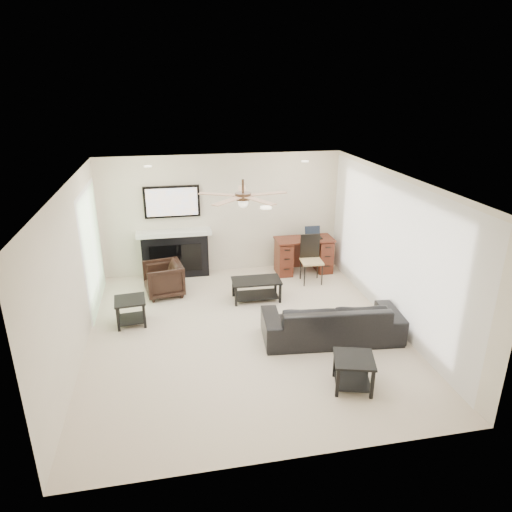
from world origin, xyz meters
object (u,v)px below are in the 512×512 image
(sofa, at_px, (332,320))
(fireplace_unit, at_px, (174,233))
(coffee_table, at_px, (256,290))
(desk, at_px, (304,255))
(armchair, at_px, (163,279))

(sofa, relative_size, fireplace_unit, 1.14)
(coffee_table, height_order, fireplace_unit, fireplace_unit)
(fireplace_unit, height_order, desk, fireplace_unit)
(sofa, bearing_deg, coffee_table, -55.29)
(armchair, distance_m, fireplace_unit, 1.11)
(armchair, bearing_deg, sofa, 40.59)
(sofa, height_order, armchair, armchair)
(sofa, bearing_deg, armchair, -34.23)
(coffee_table, xyz_separation_m, fireplace_unit, (-1.44, 1.42, 0.75))
(armchair, bearing_deg, fireplace_unit, 153.31)
(armchair, relative_size, fireplace_unit, 0.37)
(desk, bearing_deg, coffee_table, -137.99)
(coffee_table, bearing_deg, fireplace_unit, 136.81)
(desk, bearing_deg, sofa, -97.36)
(armchair, height_order, desk, desk)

